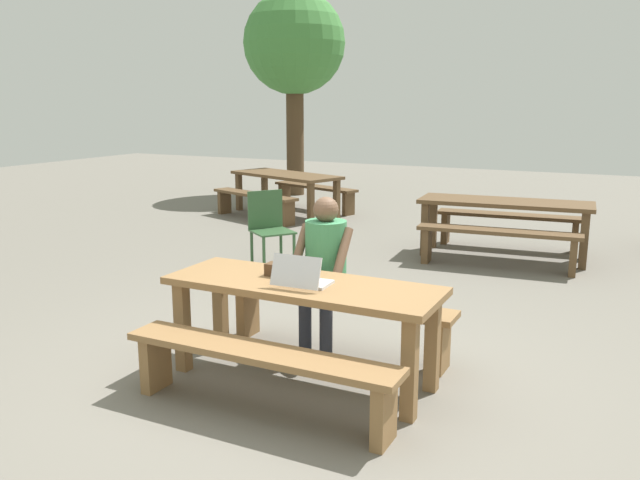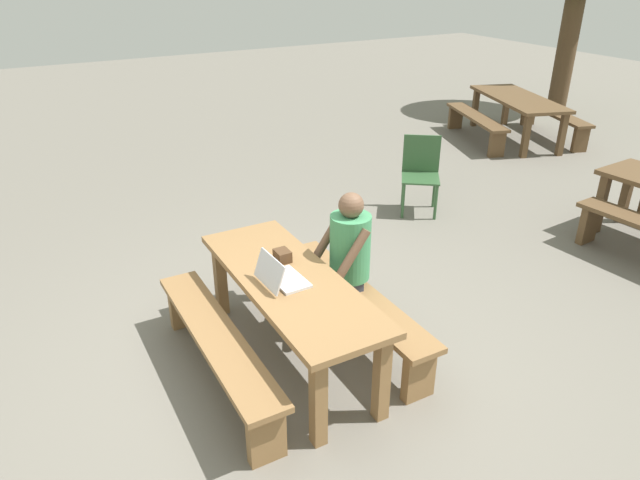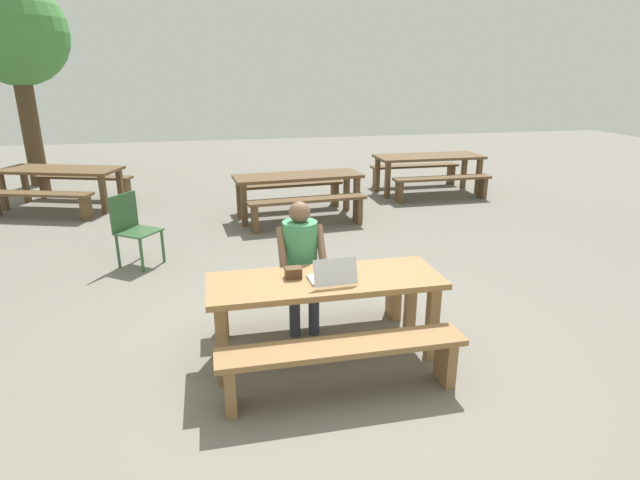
# 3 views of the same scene
# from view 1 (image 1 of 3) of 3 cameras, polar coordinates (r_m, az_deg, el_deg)

# --- Properties ---
(ground_plane) EXTENTS (30.00, 30.00, 0.00)m
(ground_plane) POSITION_cam_1_polar(r_m,az_deg,el_deg) (4.75, -1.49, -12.11)
(ground_plane) COLOR slate
(picnic_table_front) EXTENTS (1.93, 0.68, 0.72)m
(picnic_table_front) POSITION_cam_1_polar(r_m,az_deg,el_deg) (4.53, -1.53, -5.10)
(picnic_table_front) COLOR olive
(picnic_table_front) RESTS_ON ground
(bench_near) EXTENTS (1.87, 0.30, 0.44)m
(bench_near) POSITION_cam_1_polar(r_m,az_deg,el_deg) (4.15, -5.35, -10.85)
(bench_near) COLOR olive
(bench_near) RESTS_ON ground
(bench_far) EXTENTS (1.87, 0.30, 0.44)m
(bench_far) POSITION_cam_1_polar(r_m,az_deg,el_deg) (5.11, 1.56, -6.30)
(bench_far) COLOR olive
(bench_far) RESTS_ON ground
(laptop) EXTENTS (0.36, 0.31, 0.23)m
(laptop) POSITION_cam_1_polar(r_m,az_deg,el_deg) (4.39, -1.64, -3.35)
(laptop) COLOR silver
(laptop) RESTS_ON picnic_table_front
(small_pouch) EXTENTS (0.13, 0.11, 0.09)m
(small_pouch) POSITION_cam_1_polar(r_m,az_deg,el_deg) (4.66, -3.91, -2.58)
(small_pouch) COLOR #4C331E
(small_pouch) RESTS_ON picnic_table_front
(person_seated) EXTENTS (0.43, 0.42, 1.23)m
(person_seated) POSITION_cam_1_polar(r_m,az_deg,el_deg) (5.02, 0.34, -2.01)
(person_seated) COLOR #333847
(person_seated) RESTS_ON ground
(plastic_chair) EXTENTS (0.62, 0.62, 0.90)m
(plastic_chair) POSITION_cam_1_polar(r_m,az_deg,el_deg) (7.70, -4.44, 1.15)
(plastic_chair) COLOR #335933
(plastic_chair) RESTS_ON ground
(picnic_table_mid) EXTENTS (2.14, 0.86, 0.73)m
(picnic_table_mid) POSITION_cam_1_polar(r_m,az_deg,el_deg) (8.42, 15.90, 2.61)
(picnic_table_mid) COLOR brown
(picnic_table_mid) RESTS_ON ground
(bench_mid_south) EXTENTS (1.90, 0.45, 0.47)m
(bench_mid_south) POSITION_cam_1_polar(r_m,az_deg,el_deg) (7.90, 15.32, 0.07)
(bench_mid_south) COLOR brown
(bench_mid_south) RESTS_ON ground
(bench_mid_north) EXTENTS (1.90, 0.45, 0.47)m
(bench_mid_north) POSITION_cam_1_polar(r_m,az_deg,el_deg) (9.04, 16.20, 1.52)
(bench_mid_north) COLOR brown
(bench_mid_north) RESTS_ON ground
(picnic_table_rear) EXTENTS (2.21, 1.42, 0.71)m
(picnic_table_rear) POSITION_cam_1_polar(r_m,az_deg,el_deg) (11.25, -3.02, 5.34)
(picnic_table_rear) COLOR brown
(picnic_table_rear) RESTS_ON ground
(bench_rear_south) EXTENTS (1.85, 0.88, 0.44)m
(bench_rear_south) POSITION_cam_1_polar(r_m,az_deg,el_deg) (10.84, -5.78, 3.55)
(bench_rear_south) COLOR brown
(bench_rear_south) RESTS_ON ground
(bench_rear_north) EXTENTS (1.85, 0.88, 0.44)m
(bench_rear_north) POSITION_cam_1_polar(r_m,az_deg,el_deg) (11.77, -0.45, 4.29)
(bench_rear_north) COLOR brown
(bench_rear_north) RESTS_ON ground
(tree_left) EXTENTS (2.06, 2.06, 4.11)m
(tree_left) POSITION_cam_1_polar(r_m,az_deg,el_deg) (13.67, -2.26, 16.63)
(tree_left) COLOR #4C3823
(tree_left) RESTS_ON ground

